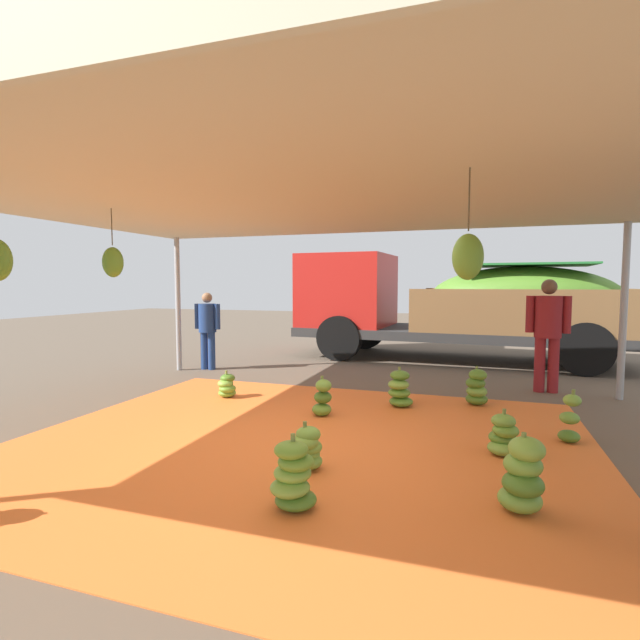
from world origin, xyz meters
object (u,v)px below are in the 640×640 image
at_px(banana_bunch_0, 227,386).
at_px(banana_bunch_3, 323,399).
at_px(worker_0, 548,327).
at_px(banana_bunch_9, 570,420).
at_px(worker_1, 208,325).
at_px(banana_bunch_2, 503,436).
at_px(banana_bunch_5, 307,449).
at_px(banana_bunch_6, 477,388).
at_px(cargo_truck_main, 451,303).
at_px(banana_bunch_1, 400,390).
at_px(banana_bunch_7, 523,477).
at_px(banana_bunch_4, 293,477).

bearing_deg(banana_bunch_0, banana_bunch_3, -16.68).
bearing_deg(worker_0, banana_bunch_9, -92.11).
bearing_deg(worker_1, banana_bunch_9, -23.45).
height_order(banana_bunch_2, banana_bunch_5, banana_bunch_2).
distance_m(banana_bunch_6, cargo_truck_main, 4.27).
bearing_deg(worker_0, cargo_truck_main, 119.19).
relative_size(banana_bunch_9, worker_1, 0.38).
height_order(banana_bunch_1, worker_0, worker_0).
relative_size(banana_bunch_6, banana_bunch_7, 0.92).
distance_m(banana_bunch_0, banana_bunch_3, 1.74).
relative_size(banana_bunch_2, cargo_truck_main, 0.06).
height_order(banana_bunch_0, worker_1, worker_1).
bearing_deg(cargo_truck_main, banana_bunch_6, -82.19).
bearing_deg(banana_bunch_5, banana_bunch_9, 32.71).
bearing_deg(banana_bunch_4, banana_bunch_0, 127.13).
height_order(banana_bunch_9, worker_1, worker_1).
xyz_separation_m(banana_bunch_4, banana_bunch_7, (1.64, 0.47, 0.03)).
bearing_deg(banana_bunch_3, banana_bunch_6, 32.42).
relative_size(banana_bunch_5, banana_bunch_6, 0.79).
bearing_deg(banana_bunch_0, banana_bunch_2, -18.07).
xyz_separation_m(banana_bunch_1, banana_bunch_6, (1.01, 0.41, 0.00)).
height_order(banana_bunch_2, cargo_truck_main, cargo_truck_main).
distance_m(banana_bunch_4, banana_bunch_6, 3.86).
bearing_deg(banana_bunch_1, banana_bunch_9, -24.95).
distance_m(banana_bunch_2, banana_bunch_3, 2.25).
distance_m(banana_bunch_2, banana_bunch_5, 1.97).
bearing_deg(banana_bunch_5, banana_bunch_2, 28.73).
bearing_deg(banana_bunch_6, worker_1, 165.70).
xyz_separation_m(banana_bunch_3, banana_bunch_5, (0.40, -1.69, -0.04)).
distance_m(banana_bunch_1, banana_bunch_4, 3.23).
bearing_deg(banana_bunch_7, banana_bunch_2, 93.25).
height_order(banana_bunch_3, banana_bunch_6, banana_bunch_6).
bearing_deg(worker_0, banana_bunch_6, -130.12).
distance_m(banana_bunch_7, worker_1, 7.03).
bearing_deg(banana_bunch_3, worker_1, 142.22).
bearing_deg(banana_bunch_2, worker_0, 75.99).
relative_size(banana_bunch_2, worker_0, 0.26).
bearing_deg(banana_bunch_7, worker_1, 140.55).
height_order(banana_bunch_1, banana_bunch_3, banana_bunch_1).
height_order(banana_bunch_0, banana_bunch_3, banana_bunch_3).
relative_size(banana_bunch_1, worker_1, 0.36).
relative_size(banana_bunch_3, banana_bunch_5, 1.20).
height_order(banana_bunch_6, banana_bunch_7, banana_bunch_7).
height_order(banana_bunch_5, worker_0, worker_0).
distance_m(banana_bunch_3, worker_0, 3.88).
height_order(banana_bunch_5, banana_bunch_7, banana_bunch_7).
height_order(banana_bunch_1, banana_bunch_6, banana_bunch_1).
bearing_deg(banana_bunch_3, banana_bunch_0, 163.32).
height_order(banana_bunch_0, worker_0, worker_0).
bearing_deg(banana_bunch_9, banana_bunch_4, -134.53).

